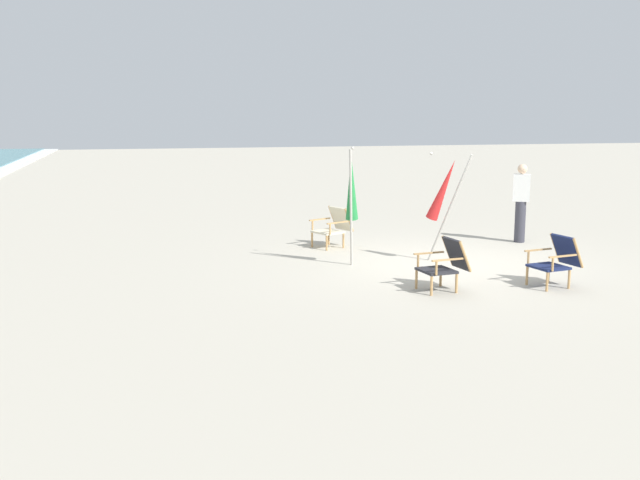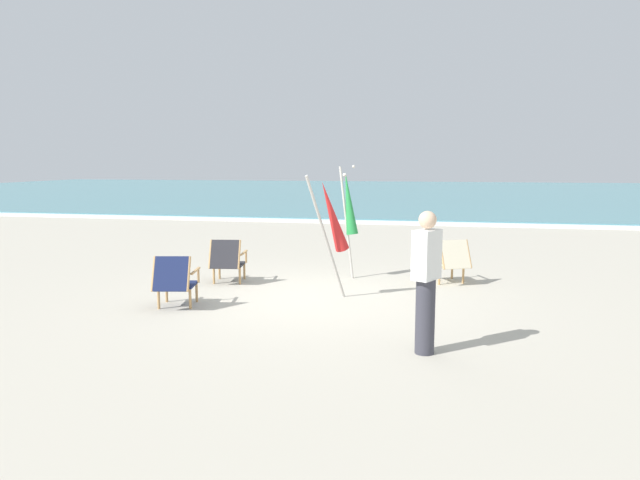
% 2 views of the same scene
% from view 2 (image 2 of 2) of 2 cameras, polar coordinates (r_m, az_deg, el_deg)
% --- Properties ---
extents(ground_plane, '(80.00, 80.00, 0.00)m').
position_cam_2_polar(ground_plane, '(9.25, -0.55, -5.71)').
color(ground_plane, '#B7AF9E').
extents(sea, '(80.00, 40.00, 0.10)m').
position_cam_2_polar(sea, '(40.61, 8.97, 4.76)').
color(sea, teal).
rests_on(sea, ground).
extents(surf_band, '(80.00, 1.10, 0.06)m').
position_cam_2_polar(surf_band, '(20.41, 6.24, 1.79)').
color(surf_band, white).
rests_on(surf_band, ground).
extents(beach_chair_front_right, '(0.70, 0.81, 0.80)m').
position_cam_2_polar(beach_chair_front_right, '(8.74, -14.32, -3.89)').
color(beach_chair_front_right, '#19234C').
rests_on(beach_chair_front_right, ground).
extents(beach_chair_far_center, '(0.67, 0.79, 0.81)m').
position_cam_2_polar(beach_chair_far_center, '(10.32, -9.26, -1.97)').
color(beach_chair_far_center, '#28282D').
rests_on(beach_chair_far_center, ground).
extents(beach_chair_back_right, '(0.82, 0.89, 0.80)m').
position_cam_2_polar(beach_chair_back_right, '(10.44, 12.90, -1.95)').
color(beach_chair_back_right, beige).
rests_on(beach_chair_back_right, ground).
extents(umbrella_furled_red, '(0.64, 0.72, 2.00)m').
position_cam_2_polar(umbrella_furled_red, '(8.91, 1.22, 2.26)').
color(umbrella_furled_red, '#B7B2A8').
rests_on(umbrella_furled_red, ground).
extents(umbrella_furled_green, '(0.44, 0.35, 2.11)m').
position_cam_2_polar(umbrella_furled_green, '(10.59, 2.89, 3.57)').
color(umbrella_furled_green, '#B7B2A8').
rests_on(umbrella_furled_green, ground).
extents(person_near_chairs, '(0.34, 0.39, 1.63)m').
position_cam_2_polar(person_near_chairs, '(6.52, 10.56, -4.07)').
color(person_near_chairs, '#383842').
rests_on(person_near_chairs, ground).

